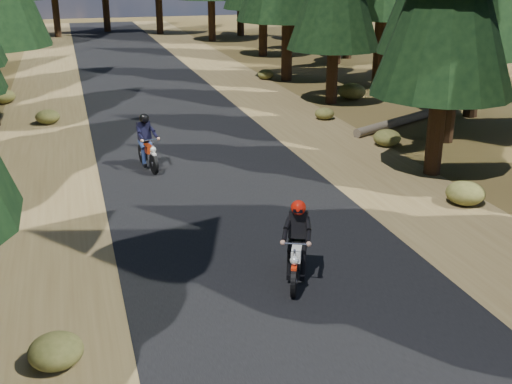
% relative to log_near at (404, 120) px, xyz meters
% --- Properties ---
extents(ground, '(120.00, 120.00, 0.00)m').
position_rel_log_near_xyz_m(ground, '(-8.14, -9.92, -0.16)').
color(ground, '#483919').
rests_on(ground, ground).
extents(road, '(6.00, 100.00, 0.01)m').
position_rel_log_near_xyz_m(road, '(-8.14, -4.92, -0.15)').
color(road, black).
rests_on(road, ground).
extents(shoulder_l, '(3.20, 100.00, 0.01)m').
position_rel_log_near_xyz_m(shoulder_l, '(-12.74, -4.92, -0.16)').
color(shoulder_l, brown).
rests_on(shoulder_l, ground).
extents(shoulder_r, '(3.20, 100.00, 0.01)m').
position_rel_log_near_xyz_m(shoulder_r, '(-3.54, -4.92, -0.16)').
color(shoulder_r, brown).
rests_on(shoulder_r, ground).
extents(log_near, '(5.14, 2.89, 0.32)m').
position_rel_log_near_xyz_m(log_near, '(0.00, 0.00, 0.00)').
color(log_near, '#4C4233').
rests_on(log_near, ground).
extents(understory_shrubs, '(15.49, 31.22, 0.70)m').
position_rel_log_near_xyz_m(understory_shrubs, '(-6.59, -1.55, 0.12)').
color(understory_shrubs, '#474C1E').
rests_on(understory_shrubs, ground).
extents(rider_lead, '(1.19, 1.81, 1.56)m').
position_rel_log_near_xyz_m(rider_lead, '(-7.95, -10.46, 0.37)').
color(rider_lead, silver).
rests_on(rider_lead, road).
extents(rider_follow, '(0.82, 1.84, 1.58)m').
position_rel_log_near_xyz_m(rider_follow, '(-9.72, -2.72, 0.37)').
color(rider_follow, maroon).
rests_on(rider_follow, road).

